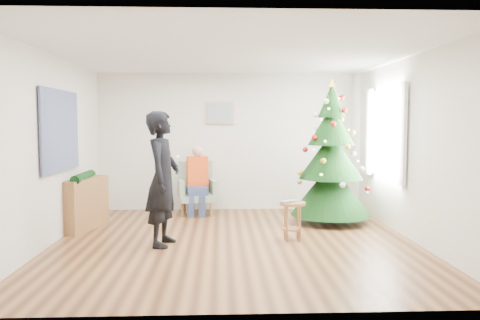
{
  "coord_description": "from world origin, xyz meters",
  "views": [
    {
      "loc": [
        -0.19,
        -6.43,
        1.65
      ],
      "look_at": [
        0.1,
        0.6,
        1.1
      ],
      "focal_mm": 35.0,
      "sensor_mm": 36.0,
      "label": 1
    }
  ],
  "objects_px": {
    "stool": "(292,221)",
    "standing_man": "(163,179)",
    "christmas_tree": "(331,158)",
    "console": "(84,204)",
    "armchair": "(197,195)"
  },
  "relations": [
    {
      "from": "standing_man",
      "to": "console",
      "type": "bearing_deg",
      "value": 62.53
    },
    {
      "from": "armchair",
      "to": "standing_man",
      "type": "xyz_separation_m",
      "value": [
        -0.34,
        -2.2,
        0.56
      ]
    },
    {
      "from": "armchair",
      "to": "standing_man",
      "type": "distance_m",
      "value": 2.3
    },
    {
      "from": "stool",
      "to": "standing_man",
      "type": "distance_m",
      "value": 1.91
    },
    {
      "from": "console",
      "to": "stool",
      "type": "bearing_deg",
      "value": 0.29
    },
    {
      "from": "stool",
      "to": "console",
      "type": "bearing_deg",
      "value": 164.88
    },
    {
      "from": "christmas_tree",
      "to": "console",
      "type": "bearing_deg",
      "value": -175.09
    },
    {
      "from": "armchair",
      "to": "standing_man",
      "type": "bearing_deg",
      "value": -108.66
    },
    {
      "from": "christmas_tree",
      "to": "stool",
      "type": "relative_size",
      "value": 4.37
    },
    {
      "from": "stool",
      "to": "standing_man",
      "type": "bearing_deg",
      "value": -174.25
    },
    {
      "from": "stool",
      "to": "christmas_tree",
      "type": "bearing_deg",
      "value": 55.52
    },
    {
      "from": "christmas_tree",
      "to": "standing_man",
      "type": "bearing_deg",
      "value": -152.26
    },
    {
      "from": "christmas_tree",
      "to": "stool",
      "type": "bearing_deg",
      "value": -124.48
    },
    {
      "from": "armchair",
      "to": "console",
      "type": "bearing_deg",
      "value": -155.28
    },
    {
      "from": "stool",
      "to": "console",
      "type": "distance_m",
      "value": 3.26
    }
  ]
}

